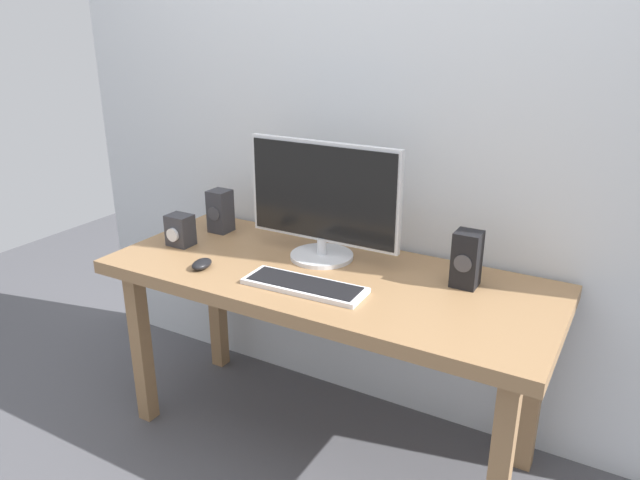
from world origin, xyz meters
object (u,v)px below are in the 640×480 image
at_px(speaker_right, 467,259).
at_px(mouse, 202,264).
at_px(monitor, 323,201).
at_px(speaker_left, 220,211).
at_px(audio_controller, 180,230).
at_px(desk, 326,293).
at_px(keyboard_primary, 305,286).

bearing_deg(speaker_right, mouse, -159.50).
relative_size(monitor, mouse, 6.38).
relative_size(mouse, speaker_right, 0.50).
height_order(speaker_right, speaker_left, speaker_right).
height_order(speaker_left, audio_controller, speaker_left).
height_order(desk, mouse, mouse).
height_order(keyboard_primary, speaker_right, speaker_right).
xyz_separation_m(desk, keyboard_primary, (0.00, -0.15, 0.09)).
xyz_separation_m(speaker_right, speaker_left, (-1.07, 0.03, -0.01)).
height_order(desk, keyboard_primary, keyboard_primary).
bearing_deg(speaker_right, speaker_left, 178.50).
xyz_separation_m(desk, speaker_right, (0.46, 0.14, 0.18)).
distance_m(desk, speaker_left, 0.65).
bearing_deg(speaker_left, mouse, -61.52).
relative_size(desk, monitor, 2.66).
xyz_separation_m(monitor, speaker_right, (0.54, 0.02, -0.13)).
bearing_deg(keyboard_primary, speaker_left, 152.54).
distance_m(monitor, keyboard_primary, 0.36).
xyz_separation_m(monitor, mouse, (-0.33, -0.31, -0.21)).
height_order(desk, monitor, monitor).
xyz_separation_m(monitor, audio_controller, (-0.56, -0.17, -0.16)).
distance_m(monitor, speaker_left, 0.54).
bearing_deg(audio_controller, speaker_left, 80.16).
bearing_deg(desk, keyboard_primary, -88.37).
distance_m(desk, audio_controller, 0.66).
bearing_deg(desk, monitor, 123.79).
distance_m(mouse, speaker_right, 0.94).
xyz_separation_m(speaker_right, audio_controller, (-1.10, -0.18, -0.03)).
bearing_deg(monitor, desk, -56.21).
xyz_separation_m(desk, speaker_left, (-0.60, 0.17, 0.17)).
xyz_separation_m(mouse, speaker_right, (0.87, 0.33, 0.08)).
height_order(monitor, audio_controller, monitor).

